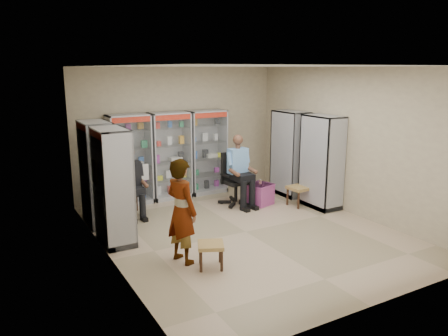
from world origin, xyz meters
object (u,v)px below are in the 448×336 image
cabinet_right_far (290,153)px  cabinet_left_near (113,187)px  woven_stool_b (211,255)px  cabinet_back_left (130,160)px  cabinet_left_far (97,173)px  cabinet_back_right (207,152)px  woven_stool_a (299,196)px  standing_man (182,211)px  wooden_chair (130,193)px  cabinet_back_mid (170,156)px  office_chair (236,179)px  pink_trunk (260,194)px  cabinet_right_near (322,162)px  seated_shopkeeper (237,172)px

cabinet_right_far → cabinet_left_near: bearing=101.4°
woven_stool_b → cabinet_back_left: bearing=90.8°
cabinet_left_far → cabinet_left_near: 1.10m
cabinet_back_right → woven_stool_b: bearing=-116.4°
woven_stool_a → cabinet_left_near: bearing=-178.9°
woven_stool_a → woven_stool_b: woven_stool_a is taller
woven_stool_a → standing_man: bearing=-158.3°
wooden_chair → cabinet_back_mid: bearing=31.3°
office_chair → standing_man: 3.11m
office_chair → woven_stool_b: size_ratio=3.01×
cabinet_back_right → cabinet_back_mid: bearing=180.0°
cabinet_right_far → woven_stool_a: bearing=156.5°
cabinet_back_mid → woven_stool_a: size_ratio=4.58×
wooden_chair → pink_trunk: bearing=-14.8°
cabinet_back_right → standing_man: 3.94m
cabinet_right_near → standing_man: (-3.77, -1.08, -0.17)m
cabinet_left_far → cabinet_left_near: bearing=-0.0°
seated_shopkeeper → cabinet_right_near: bearing=-37.7°
cabinet_right_far → pink_trunk: size_ratio=4.14×
cabinet_back_right → cabinet_right_far: bearing=-34.7°
cabinet_back_right → pink_trunk: bearing=-68.3°
cabinet_right_far → wooden_chair: (-3.78, 0.40, -0.53)m
cabinet_back_right → cabinet_right_near: bearing=-53.8°
cabinet_back_left → woven_stool_a: cabinet_back_left is taller
wooden_chair → pink_trunk: size_ratio=1.95×
cabinet_back_right → office_chair: bearing=-84.4°
woven_stool_b → cabinet_back_right: bearing=63.6°
cabinet_back_right → seated_shopkeeper: size_ratio=1.35×
cabinet_back_left → cabinet_back_right: same height
pink_trunk → woven_stool_a: 0.86m
standing_man → seated_shopkeeper: bearing=-62.9°
cabinet_right_near → standing_man: size_ratio=1.21×
woven_stool_b → cabinet_right_near: bearing=23.2°
cabinet_back_right → wooden_chair: cabinet_back_right is taller
cabinet_back_right → cabinet_back_left: bearing=180.0°
wooden_chair → standing_man: 2.61m
cabinet_back_left → pink_trunk: bearing=-30.3°
pink_trunk → standing_man: size_ratio=0.29×
cabinet_left_far → standing_man: (0.69, -2.38, -0.17)m
cabinet_back_left → standing_man: bearing=-94.1°
cabinet_back_mid → woven_stool_b: 3.91m
cabinet_back_left → cabinet_right_near: same height
cabinet_right_far → cabinet_left_near: (-4.46, -0.90, 0.00)m
cabinet_back_mid → wooden_chair: cabinet_back_mid is taller
wooden_chair → woven_stool_a: bearing=-19.7°
cabinet_back_left → cabinet_left_far: bearing=-135.0°
woven_stool_b → standing_man: bearing=125.2°
cabinet_left_near → woven_stool_b: cabinet_left_near is taller
cabinet_right_far → cabinet_left_far: 4.46m
cabinet_back_left → woven_stool_b: size_ratio=5.19×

